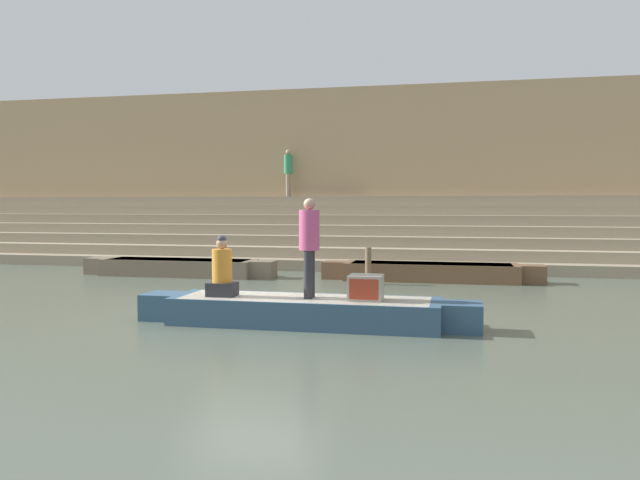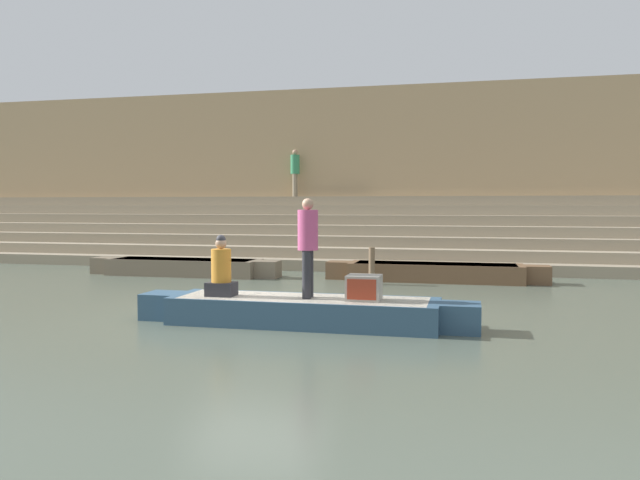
# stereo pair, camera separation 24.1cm
# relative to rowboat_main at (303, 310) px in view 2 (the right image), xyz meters

# --- Properties ---
(ground_plane) EXTENTS (120.00, 120.00, 0.00)m
(ground_plane) POSITION_rel_rowboat_main_xyz_m (-1.15, 0.89, -0.24)
(ground_plane) COLOR #566051
(ghat_steps) EXTENTS (36.00, 4.82, 2.31)m
(ghat_steps) POSITION_rel_rowboat_main_xyz_m (-1.15, 11.22, 0.58)
(ghat_steps) COLOR gray
(ghat_steps) RESTS_ON ground
(back_wall) EXTENTS (34.20, 1.28, 6.37)m
(back_wall) POSITION_rel_rowboat_main_xyz_m (-1.15, 13.54, 2.91)
(back_wall) COLOR tan
(back_wall) RESTS_ON ground
(rowboat_main) EXTENTS (5.76, 1.32, 0.46)m
(rowboat_main) POSITION_rel_rowboat_main_xyz_m (0.00, 0.00, 0.00)
(rowboat_main) COLOR #33516B
(rowboat_main) RESTS_ON ground
(person_standing) EXTENTS (0.34, 0.34, 1.66)m
(person_standing) POSITION_rel_rowboat_main_xyz_m (0.08, -0.01, 1.17)
(person_standing) COLOR #28282D
(person_standing) RESTS_ON rowboat_main
(person_rowing) EXTENTS (0.47, 0.37, 1.04)m
(person_rowing) POSITION_rel_rowboat_main_xyz_m (-1.41, -0.11, 0.63)
(person_rowing) COLOR #28282D
(person_rowing) RESTS_ON rowboat_main
(tv_set) EXTENTS (0.55, 0.49, 0.41)m
(tv_set) POSITION_rel_rowboat_main_xyz_m (1.03, -0.03, 0.42)
(tv_set) COLOR #9E998E
(tv_set) RESTS_ON rowboat_main
(moored_boat_shore) EXTENTS (5.63, 1.13, 0.47)m
(moored_boat_shore) POSITION_rel_rowboat_main_xyz_m (-5.19, 6.25, 0.01)
(moored_boat_shore) COLOR #756651
(moored_boat_shore) RESTS_ON ground
(moored_boat_distant) EXTENTS (5.76, 1.13, 0.47)m
(moored_boat_distant) POSITION_rel_rowboat_main_xyz_m (1.82, 6.55, 0.01)
(moored_boat_distant) COLOR brown
(moored_boat_distant) RESTS_ON ground
(mooring_post) EXTENTS (0.15, 0.15, 0.94)m
(mooring_post) POSITION_rel_rowboat_main_xyz_m (0.31, 5.52, 0.23)
(mooring_post) COLOR brown
(mooring_post) RESTS_ON ground
(person_on_steps) EXTENTS (0.34, 0.34, 1.76)m
(person_on_steps) POSITION_rel_rowboat_main_xyz_m (-3.69, 12.60, 3.09)
(person_on_steps) COLOR gray
(person_on_steps) RESTS_ON ghat_steps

